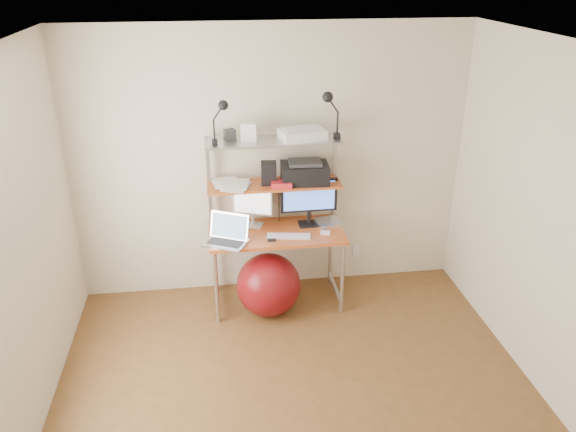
% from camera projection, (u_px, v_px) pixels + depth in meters
% --- Properties ---
extents(room, '(3.60, 3.60, 3.60)m').
position_uv_depth(room, '(303.00, 259.00, 3.51)').
color(room, brown).
rests_on(room, ground).
extents(computer_desk, '(1.20, 0.60, 1.57)m').
position_uv_depth(computer_desk, '(275.00, 206.00, 4.99)').
color(computer_desk, '#BF5125').
rests_on(computer_desk, ground).
extents(desktop, '(1.20, 0.60, 0.00)m').
position_uv_depth(desktop, '(276.00, 231.00, 5.02)').
color(desktop, '#BF5125').
rests_on(desktop, computer_desk).
extents(mid_shelf, '(1.18, 0.34, 0.00)m').
position_uv_depth(mid_shelf, '(274.00, 183.00, 4.96)').
color(mid_shelf, '#BF5125').
rests_on(mid_shelf, computer_desk).
extents(top_shelf, '(1.18, 0.34, 0.00)m').
position_uv_depth(top_shelf, '(274.00, 140.00, 4.80)').
color(top_shelf, '#B0B0B5').
rests_on(top_shelf, computer_desk).
extents(floor, '(3.60, 3.60, 0.00)m').
position_uv_depth(floor, '(301.00, 411.00, 4.03)').
color(floor, brown).
rests_on(floor, ground).
extents(wall_outlet, '(0.08, 0.01, 0.12)m').
position_uv_depth(wall_outlet, '(357.00, 250.00, 5.62)').
color(wall_outlet, silver).
rests_on(wall_outlet, room).
extents(monitor_silver, '(0.36, 0.18, 0.42)m').
position_uv_depth(monitor_silver, '(252.00, 203.00, 5.04)').
color(monitor_silver, silver).
rests_on(monitor_silver, desktop).
extents(monitor_black, '(0.52, 0.15, 0.52)m').
position_uv_depth(monitor_black, '(309.00, 198.00, 5.05)').
color(monitor_black, black).
rests_on(monitor_black, desktop).
extents(laptop, '(0.44, 0.41, 0.31)m').
position_uv_depth(laptop, '(227.00, 236.00, 4.81)').
color(laptop, silver).
rests_on(laptop, desktop).
extents(keyboard, '(0.40, 0.17, 0.01)m').
position_uv_depth(keyboard, '(289.00, 236.00, 4.92)').
color(keyboard, silver).
rests_on(keyboard, desktop).
extents(mouse, '(0.09, 0.07, 0.02)m').
position_uv_depth(mouse, '(325.00, 233.00, 4.97)').
color(mouse, silver).
rests_on(mouse, desktop).
extents(mac_mini, '(0.26, 0.26, 0.04)m').
position_uv_depth(mac_mini, '(329.00, 223.00, 5.13)').
color(mac_mini, silver).
rests_on(mac_mini, desktop).
extents(phone, '(0.08, 0.14, 0.01)m').
position_uv_depth(phone, '(271.00, 238.00, 4.89)').
color(phone, black).
rests_on(phone, desktop).
extents(printer, '(0.43, 0.30, 0.20)m').
position_uv_depth(printer, '(305.00, 172.00, 4.95)').
color(printer, black).
rests_on(printer, mid_shelf).
extents(nas_cube, '(0.14, 0.14, 0.20)m').
position_uv_depth(nas_cube, '(269.00, 173.00, 4.91)').
color(nas_cube, black).
rests_on(nas_cube, mid_shelf).
extents(red_box, '(0.20, 0.14, 0.05)m').
position_uv_depth(red_box, '(282.00, 184.00, 4.87)').
color(red_box, red).
rests_on(red_box, mid_shelf).
extents(scanner, '(0.42, 0.31, 0.10)m').
position_uv_depth(scanner, '(302.00, 134.00, 4.79)').
color(scanner, silver).
rests_on(scanner, top_shelf).
extents(box_white, '(0.15, 0.13, 0.15)m').
position_uv_depth(box_white, '(249.00, 132.00, 4.75)').
color(box_white, silver).
rests_on(box_white, top_shelf).
extents(box_grey, '(0.11, 0.11, 0.09)m').
position_uv_depth(box_grey, '(230.00, 135.00, 4.78)').
color(box_grey, '#303032').
rests_on(box_grey, top_shelf).
extents(clip_lamp_left, '(0.15, 0.08, 0.37)m').
position_uv_depth(clip_lamp_left, '(221.00, 113.00, 4.55)').
color(clip_lamp_left, black).
rests_on(clip_lamp_left, top_shelf).
extents(clip_lamp_right, '(0.16, 0.09, 0.41)m').
position_uv_depth(clip_lamp_right, '(330.00, 105.00, 4.67)').
color(clip_lamp_right, black).
rests_on(clip_lamp_right, top_shelf).
extents(exercise_ball, '(0.58, 0.58, 0.58)m').
position_uv_depth(exercise_ball, '(269.00, 285.00, 5.05)').
color(exercise_ball, maroon).
rests_on(exercise_ball, floor).
extents(paper_stack, '(0.36, 0.41, 0.02)m').
position_uv_depth(paper_stack, '(231.00, 184.00, 4.91)').
color(paper_stack, white).
rests_on(paper_stack, mid_shelf).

